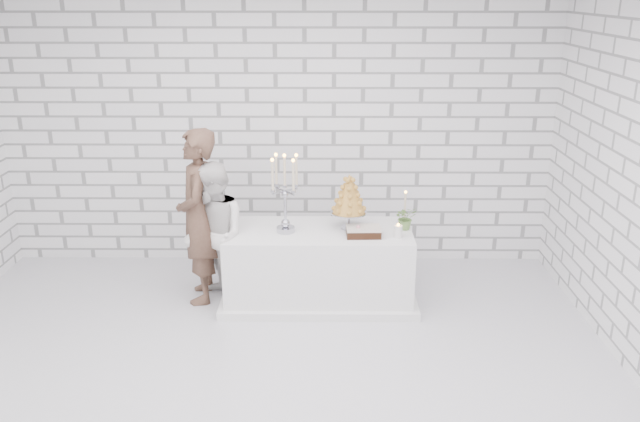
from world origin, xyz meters
The scene contains 11 objects.
ground centered at (0.00, 0.00, 0.00)m, with size 6.00×5.00×0.01m, color silver.
wall_back centered at (0.00, 2.50, 1.50)m, with size 6.00×0.01×3.00m, color white.
cake_table centered at (0.47, 1.45, 0.38)m, with size 1.80×0.80×0.75m, color white.
groom centered at (-0.70, 1.49, 0.87)m, with size 0.63×0.42×1.74m, color #52372A.
bride centered at (-0.54, 1.39, 0.71)m, with size 0.69×0.54×1.43m, color white.
candelabra centered at (0.15, 1.40, 1.14)m, with size 0.31×0.31×0.77m, color #A6A6B1, non-canonical shape.
croquembouche centered at (0.76, 1.50, 1.03)m, with size 0.36×0.36×0.55m, color #A37028, non-canonical shape.
chocolate_cake centered at (0.89, 1.30, 0.79)m, with size 0.32×0.23×0.08m, color black.
pillar_candle centered at (1.21, 1.26, 0.81)m, with size 0.08×0.08×0.12m, color white.
extra_taper centered at (1.32, 1.63, 0.91)m, with size 0.06×0.06×0.32m, color beige.
flowers centered at (1.31, 1.49, 0.87)m, with size 0.21×0.18×0.23m, color #476433.
Camera 1 is at (0.53, -4.42, 2.99)m, focal length 36.35 mm.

